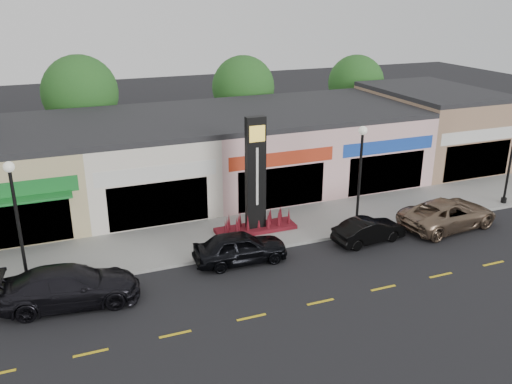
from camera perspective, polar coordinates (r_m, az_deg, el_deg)
ground at (r=23.86m, az=-3.10°, el=-9.34°), size 120.00×120.00×0.00m
sidewalk at (r=27.53m, az=-6.00°, el=-4.98°), size 52.00×4.30×0.15m
curb at (r=25.59m, az=-4.62°, el=-7.00°), size 52.00×0.20×0.15m
shop_beige at (r=32.64m, az=-24.22°, el=1.77°), size 7.00×10.85×4.80m
shop_cream at (r=32.95m, az=-12.06°, el=3.32°), size 7.00×10.01×4.80m
shop_pink_w at (r=34.68m, az=-0.60°, el=4.63°), size 7.00×10.01×4.80m
shop_pink_e at (r=37.66m, az=9.45°, el=5.63°), size 7.00×10.01×4.80m
shop_tan at (r=41.56m, az=17.86°, el=6.67°), size 7.00×10.01×5.30m
tree_rear_west at (r=39.84m, az=-18.02°, el=9.88°), size 5.20×5.20×7.83m
tree_rear_mid at (r=42.34m, az=-1.35°, el=10.97°), size 4.80×4.80×7.29m
tree_rear_east at (r=46.74m, az=10.47°, el=11.22°), size 4.60×4.60×6.94m
lamp_west_near at (r=23.79m, az=-23.91°, el=-1.99°), size 0.44×0.44×5.47m
lamp_east_near at (r=27.76m, az=10.92°, el=2.52°), size 0.44×0.44×5.47m
pylon_sign at (r=27.41m, az=-0.04°, el=0.01°), size 4.20×1.30×6.00m
car_dark_sedan at (r=23.10m, az=-19.03°, el=-9.36°), size 2.82×5.68×1.59m
car_black_sedan at (r=25.08m, az=-1.66°, el=-5.84°), size 1.91×4.40×1.48m
car_black_conv at (r=27.64m, az=11.78°, el=-3.98°), size 1.67×3.85×1.23m
car_gold_suv at (r=30.42m, az=19.59°, el=-2.17°), size 3.09×5.72×1.52m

